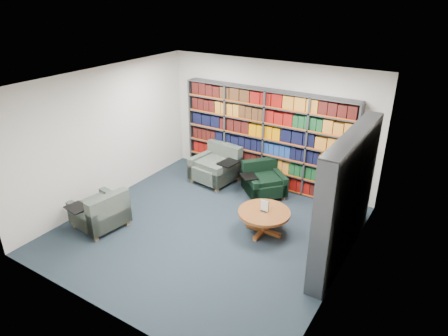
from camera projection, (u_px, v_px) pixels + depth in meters
The scene contains 7 objects.
room_shell at pixel (206, 162), 6.99m from camera, with size 5.02×5.02×2.82m.
bookshelf_back at pixel (265, 139), 8.92m from camera, with size 4.00×0.28×2.20m.
bookshelf_right at pixel (347, 197), 6.45m from camera, with size 0.28×2.50×2.20m.
chair_teal_left at pixel (218, 167), 9.36m from camera, with size 1.15×1.04×0.84m.
chair_green_right at pixel (263, 182), 8.77m from camera, with size 1.12×1.12×0.72m.
chair_teal_front at pixel (102, 213), 7.51m from camera, with size 0.96×1.06×0.77m.
coffee_table at pixel (264, 216), 7.34m from camera, with size 0.96×0.96×0.68m.
Camera 1 is at (3.66, -5.25, 4.22)m, focal length 32.00 mm.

